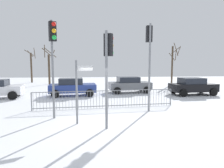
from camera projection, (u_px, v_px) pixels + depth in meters
name	position (u px, v px, depth m)	size (l,w,h in m)	color
ground_plane	(110.00, 124.00, 8.63)	(60.00, 60.00, 0.00)	white
traffic_light_mid_right	(108.00, 58.00, 7.87)	(0.43, 0.51, 3.98)	slate
traffic_light_rear_left	(53.00, 47.00, 9.09)	(0.41, 0.52, 4.72)	slate
traffic_light_mid_left	(149.00, 48.00, 10.79)	(0.34, 0.57, 4.87)	slate
direction_sign_post	(78.00, 88.00, 8.53)	(0.75, 0.31, 2.83)	slate
pedestrian_guard_railing	(105.00, 99.00, 11.73)	(8.53, 0.83, 1.07)	slate
car_blue_far	(72.00, 87.00, 16.18)	(3.95, 2.24, 1.47)	navy
car_grey_mid	(129.00, 84.00, 17.91)	(3.94, 2.22, 1.47)	slate
car_black_trailing	(193.00, 86.00, 16.66)	(3.92, 2.17, 1.47)	black
bare_tree_left	(49.00, 66.00, 24.86)	(1.69, 1.89, 5.11)	#473828
bare_tree_centre	(31.00, 66.00, 27.21)	(1.33, 1.32, 4.85)	#473828
bare_tree_right	(173.00, 63.00, 24.34)	(1.45, 1.75, 5.20)	#473828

